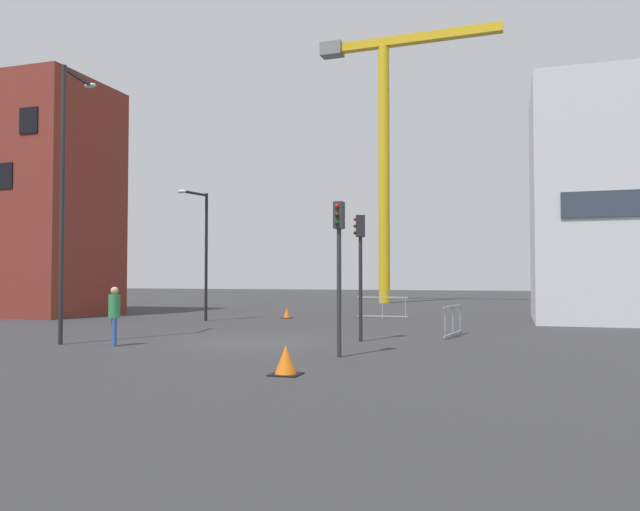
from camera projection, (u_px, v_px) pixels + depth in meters
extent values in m
plane|color=#333335|center=(252.00, 341.00, 19.71)|extent=(160.00, 160.00, 0.00)
cube|color=maroon|center=(37.00, 200.00, 33.69)|extent=(7.42, 6.06, 12.59)
cube|color=black|center=(4.00, 176.00, 30.58)|extent=(1.10, 0.06, 1.30)
cube|color=black|center=(29.00, 120.00, 30.22)|extent=(1.10, 0.06, 1.30)
cylinder|color=gold|center=(384.00, 175.00, 49.31)|extent=(0.90, 0.90, 20.60)
cube|color=gold|center=(413.00, 39.00, 48.87)|extent=(13.77, 1.29, 0.70)
cube|color=slate|center=(332.00, 50.00, 51.19)|extent=(1.85, 1.28, 1.10)
cylinder|color=#232326|center=(62.00, 204.00, 18.92)|extent=(0.14, 0.14, 8.63)
cube|color=#232326|center=(78.00, 77.00, 19.88)|extent=(0.40, 1.64, 0.10)
ellipsoid|color=silver|center=(90.00, 85.00, 20.70)|extent=(0.44, 0.24, 0.16)
cylinder|color=black|center=(206.00, 257.00, 29.15)|extent=(0.14, 0.14, 6.05)
cube|color=black|center=(195.00, 193.00, 28.49)|extent=(0.45, 1.72, 0.10)
ellipsoid|color=silver|center=(182.00, 191.00, 27.74)|extent=(0.44, 0.24, 0.16)
cylinder|color=#232326|center=(361.00, 289.00, 19.73)|extent=(0.12, 0.12, 3.35)
cube|color=#232326|center=(360.00, 226.00, 19.80)|extent=(0.34, 0.32, 0.70)
sphere|color=red|center=(355.00, 219.00, 19.80)|extent=(0.11, 0.11, 0.11)
sphere|color=#3C2905|center=(355.00, 226.00, 19.80)|extent=(0.11, 0.11, 0.11)
sphere|color=#07330F|center=(355.00, 233.00, 19.79)|extent=(0.11, 0.11, 0.11)
cylinder|color=#2D2D30|center=(339.00, 293.00, 15.86)|extent=(0.12, 0.12, 3.31)
cube|color=#2D2D30|center=(339.00, 215.00, 15.93)|extent=(0.25, 0.29, 0.70)
sphere|color=red|center=(337.00, 206.00, 15.78)|extent=(0.11, 0.11, 0.11)
sphere|color=#3C2905|center=(337.00, 215.00, 15.77)|extent=(0.11, 0.11, 0.11)
sphere|color=#07330F|center=(337.00, 223.00, 15.76)|extent=(0.11, 0.11, 0.11)
cylinder|color=#33519E|center=(114.00, 332.00, 18.26)|extent=(0.14, 0.14, 0.84)
cylinder|color=#33519E|center=(114.00, 332.00, 18.44)|extent=(0.14, 0.14, 0.84)
cylinder|color=#2D844C|center=(114.00, 306.00, 18.38)|extent=(0.34, 0.34, 0.70)
sphere|color=tan|center=(115.00, 291.00, 18.40)|extent=(0.23, 0.23, 0.23)
cube|color=#9EA0A5|center=(382.00, 297.00, 30.91)|extent=(2.59, 0.10, 0.06)
cube|color=#9EA0A5|center=(382.00, 316.00, 30.88)|extent=(2.59, 0.10, 0.06)
cylinder|color=#9EA0A5|center=(360.00, 307.00, 31.27)|extent=(0.04, 0.04, 1.05)
cylinder|color=#9EA0A5|center=(382.00, 308.00, 30.90)|extent=(0.04, 0.04, 1.05)
cylinder|color=#9EA0A5|center=(405.00, 308.00, 30.53)|extent=(0.04, 0.04, 1.05)
cube|color=gray|center=(453.00, 306.00, 21.24)|extent=(0.40, 2.44, 0.06)
cube|color=gray|center=(453.00, 334.00, 21.21)|extent=(0.40, 2.44, 0.06)
cylinder|color=gray|center=(445.00, 324.00, 20.22)|extent=(0.04, 0.04, 1.05)
cylinder|color=gray|center=(453.00, 322.00, 21.22)|extent=(0.04, 0.04, 1.05)
cylinder|color=gray|center=(460.00, 320.00, 22.22)|extent=(0.04, 0.04, 1.05)
cube|color=black|center=(287.00, 318.00, 30.86)|extent=(0.51, 0.51, 0.03)
cone|color=#E55B0F|center=(287.00, 313.00, 30.87)|extent=(0.40, 0.40, 0.52)
cube|color=black|center=(286.00, 374.00, 12.91)|extent=(0.62, 0.62, 0.03)
cone|color=orange|center=(286.00, 360.00, 12.92)|extent=(0.48, 0.48, 0.63)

